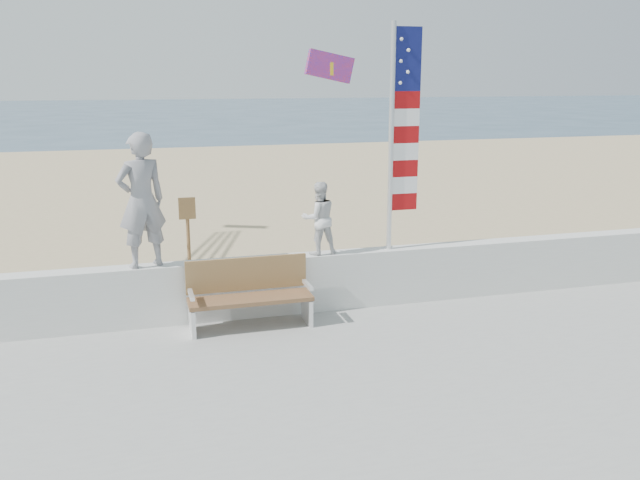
# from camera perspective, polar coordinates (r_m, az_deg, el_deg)

# --- Properties ---
(ground) EXTENTS (220.00, 220.00, 0.00)m
(ground) POSITION_cam_1_polar(r_m,az_deg,el_deg) (9.05, 1.91, -11.04)
(ground) COLOR #2E475D
(ground) RESTS_ON ground
(sand) EXTENTS (90.00, 40.00, 0.08)m
(sand) POSITION_cam_1_polar(r_m,az_deg,el_deg) (17.43, -7.08, 1.14)
(sand) COLOR tan
(sand) RESTS_ON ground
(seawall) EXTENTS (30.00, 0.35, 0.90)m
(seawall) POSITION_cam_1_polar(r_m,az_deg,el_deg) (10.63, -1.33, -3.60)
(seawall) COLOR silver
(seawall) RESTS_ON boardwalk
(adult) EXTENTS (0.82, 0.68, 1.95)m
(adult) POSITION_cam_1_polar(r_m,az_deg,el_deg) (9.98, -14.82, 3.23)
(adult) COLOR gray
(adult) RESTS_ON seawall
(child) EXTENTS (0.58, 0.47, 1.13)m
(child) POSITION_cam_1_polar(r_m,az_deg,el_deg) (10.43, -0.09, 1.85)
(child) COLOR silver
(child) RESTS_ON seawall
(bench) EXTENTS (1.80, 0.57, 1.00)m
(bench) POSITION_cam_1_polar(r_m,az_deg,el_deg) (10.00, -5.98, -4.44)
(bench) COLOR brown
(bench) RESTS_ON boardwalk
(flag) EXTENTS (0.50, 0.08, 3.50)m
(flag) POSITION_cam_1_polar(r_m,az_deg,el_deg) (10.66, 6.67, 9.32)
(flag) COLOR silver
(flag) RESTS_ON seawall
(parafoil_kite) EXTENTS (0.98, 0.33, 0.66)m
(parafoil_kite) POSITION_cam_1_polar(r_m,az_deg,el_deg) (13.53, 0.90, 14.39)
(parafoil_kite) COLOR red
(parafoil_kite) RESTS_ON ground
(sign) EXTENTS (0.32, 0.07, 1.46)m
(sign) POSITION_cam_1_polar(r_m,az_deg,el_deg) (13.22, -11.07, 1.00)
(sign) COLOR brown
(sign) RESTS_ON sand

